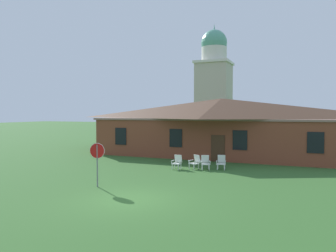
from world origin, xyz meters
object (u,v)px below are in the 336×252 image
at_px(stop_sign, 97,156).
at_px(lawn_chair_by_porch, 177,162).
at_px(lawn_chair_near_door, 195,162).
at_px(lawn_chair_middle, 221,162).
at_px(lawn_chair_left_end, 205,162).

bearing_deg(stop_sign, lawn_chair_by_porch, 73.61).
bearing_deg(lawn_chair_near_door, stop_sign, -113.32).
xyz_separation_m(stop_sign, lawn_chair_middle, (4.72, 7.62, -1.12)).
distance_m(stop_sign, lawn_chair_middle, 9.03).
relative_size(lawn_chair_near_door, lawn_chair_left_end, 1.00).
distance_m(stop_sign, lawn_chair_near_door, 7.77).
relative_size(stop_sign, lawn_chair_by_porch, 2.39).
bearing_deg(lawn_chair_left_end, stop_sign, -117.74).
height_order(stop_sign, lawn_chair_left_end, stop_sign).
height_order(lawn_chair_by_porch, lawn_chair_middle, same).
height_order(lawn_chair_by_porch, lawn_chair_left_end, same).
xyz_separation_m(stop_sign, lawn_chair_left_end, (3.74, 7.12, -1.12)).
relative_size(lawn_chair_near_door, lawn_chair_middle, 1.00).
relative_size(lawn_chair_by_porch, lawn_chair_near_door, 1.00).
xyz_separation_m(stop_sign, lawn_chair_by_porch, (1.92, 6.54, -1.12)).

